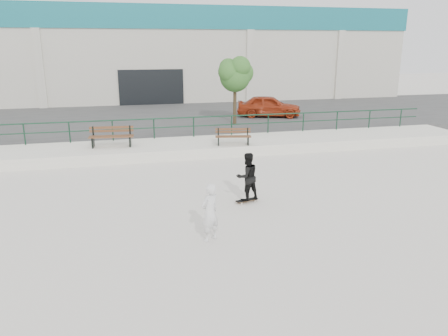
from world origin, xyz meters
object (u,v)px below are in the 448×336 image
object	(u,v)px
tree	(235,73)
skateboard	(247,200)
seated_skater	(210,212)
bench_left	(112,137)
bench_right	(233,137)
red_car	(269,106)
standing_skater	(247,177)

from	to	relation	value
tree	skateboard	xyz separation A→B (m)	(-2.81, -11.78, -3.37)
tree	seated_skater	world-z (taller)	tree
bench_left	bench_right	distance (m)	5.62
bench_left	red_car	bearing A→B (deg)	38.44
bench_right	standing_skater	bearing A→B (deg)	-88.95
standing_skater	skateboard	bearing A→B (deg)	-76.92
bench_left	tree	world-z (taller)	tree
seated_skater	standing_skater	bearing A→B (deg)	-157.06
bench_left	skateboard	bearing A→B (deg)	-54.29
bench_left	bench_right	size ratio (longest dim) A/B	1.18
bench_right	tree	bearing A→B (deg)	85.79
bench_left	red_car	size ratio (longest dim) A/B	0.50
red_car	standing_skater	world-z (taller)	red_car
tree	standing_skater	size ratio (longest dim) A/B	2.47
skateboard	standing_skater	size ratio (longest dim) A/B	0.51
bench_right	skateboard	size ratio (longest dim) A/B	2.15
tree	standing_skater	xyz separation A→B (m)	(-2.81, -11.78, -2.55)
red_car	standing_skater	xyz separation A→B (m)	(-5.63, -13.82, -0.31)
bench_right	seated_skater	distance (m)	9.43
standing_skater	seated_skater	world-z (taller)	standing_skater
bench_left	seated_skater	world-z (taller)	seated_skater
bench_right	standing_skater	xyz separation A→B (m)	(-1.23, -6.37, 0.01)
tree	seated_skater	xyz separation A→B (m)	(-4.60, -14.34, -2.65)
tree	red_car	distance (m)	4.14
red_car	seated_skater	world-z (taller)	red_car
bench_right	red_car	distance (m)	8.65
bench_right	skateboard	distance (m)	6.54
tree	red_car	world-z (taller)	tree
bench_right	red_car	bearing A→B (deg)	71.43
tree	skateboard	distance (m)	12.57
tree	skateboard	world-z (taller)	tree
tree	red_car	bearing A→B (deg)	35.79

